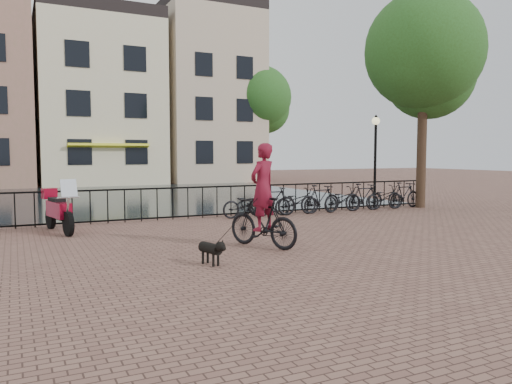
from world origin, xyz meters
name	(u,v)px	position (x,y,z in m)	size (l,w,h in m)	color
ground	(330,271)	(0.00, 0.00, 0.00)	(100.00, 100.00, 0.00)	brown
canal_water	(128,196)	(0.00, 17.30, 0.00)	(20.00, 20.00, 0.00)	black
railing	(188,203)	(0.00, 8.00, 0.50)	(20.00, 0.05, 1.02)	black
canal_house_mid	(97,100)	(0.50, 30.00, 5.90)	(8.00, 9.50, 11.80)	beige
canal_house_right	(203,95)	(8.50, 30.00, 6.65)	(7.00, 9.00, 13.30)	#C7AF93
tree_near_right	(424,51)	(9.20, 7.30, 5.97)	(4.48, 4.48, 8.24)	black
tree_far_right	(260,98)	(12.00, 27.00, 6.35)	(4.76, 4.76, 8.76)	black
lamp_post	(375,146)	(7.20, 7.60, 2.38)	(0.30, 0.30, 3.45)	black
cyclist	(263,201)	(-0.05, 2.55, 1.02)	(1.32, 2.03, 2.70)	black
dog	(210,252)	(-1.73, 1.39, 0.25)	(0.42, 0.77, 0.50)	black
motorcycle	(59,205)	(-3.96, 6.78, 0.74)	(0.90, 2.12, 1.48)	maroon
parked_bike_0	(247,204)	(1.80, 7.40, 0.45)	(0.60, 1.72, 0.90)	black
parked_bike_1	(272,201)	(2.75, 7.40, 0.50)	(0.47, 1.66, 1.00)	black
parked_bike_2	(297,201)	(3.70, 7.40, 0.45)	(0.60, 1.72, 0.90)	black
parked_bike_3	(320,199)	(4.65, 7.40, 0.50)	(0.47, 1.66, 1.00)	black
parked_bike_4	(343,199)	(5.60, 7.40, 0.45)	(0.60, 1.72, 0.90)	black
parked_bike_5	(364,197)	(6.55, 7.40, 0.50)	(0.47, 1.66, 1.00)	black
parked_bike_6	(384,197)	(7.50, 7.40, 0.45)	(0.60, 1.72, 0.90)	black
parked_bike_7	(404,195)	(8.45, 7.40, 0.50)	(0.47, 1.66, 1.00)	black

